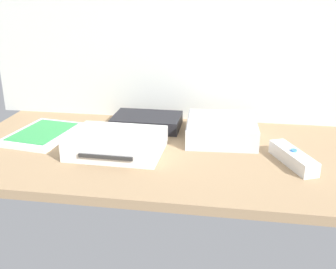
{
  "coord_description": "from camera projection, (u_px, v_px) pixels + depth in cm",
  "views": [
    {
      "loc": [
        13.98,
        -86.19,
        36.7
      ],
      "look_at": [
        0.0,
        0.0,
        4.0
      ],
      "focal_mm": 43.12,
      "sensor_mm": 36.0,
      "label": 1
    }
  ],
  "objects": [
    {
      "name": "network_router",
      "position": [
        147.0,
        122.0,
        1.09
      ],
      "size": [
        18.01,
        12.41,
        3.4
      ],
      "rotation": [
        0.0,
        0.0,
        -0.0
      ],
      "color": "black",
      "rests_on": "ground_plane"
    },
    {
      "name": "back_wall",
      "position": [
        183.0,
        3.0,
        1.06
      ],
      "size": [
        110.0,
        1.2,
        64.0
      ],
      "primitive_type": "cube",
      "color": "silver",
      "rests_on": "ground"
    },
    {
      "name": "mini_computer",
      "position": [
        221.0,
        129.0,
        1.01
      ],
      "size": [
        17.97,
        17.97,
        5.3
      ],
      "rotation": [
        0.0,
        0.0,
        0.06
      ],
      "color": "silver",
      "rests_on": "ground_plane"
    },
    {
      "name": "remote_wand",
      "position": [
        293.0,
        158.0,
        0.87
      ],
      "size": [
        9.31,
        14.98,
        3.4
      ],
      "rotation": [
        0.0,
        0.0,
        0.42
      ],
      "color": "white",
      "rests_on": "ground_plane"
    },
    {
      "name": "game_case",
      "position": [
        43.0,
        134.0,
        1.03
      ],
      "size": [
        16.23,
        20.78,
        1.56
      ],
      "rotation": [
        0.0,
        0.0,
        -0.15
      ],
      "color": "white",
      "rests_on": "ground_plane"
    },
    {
      "name": "ground_plane",
      "position": [
        168.0,
        154.0,
        0.95
      ],
      "size": [
        100.0,
        48.0,
        2.0
      ],
      "primitive_type": "cube",
      "color": "#9E7F5B",
      "rests_on": "ground"
    },
    {
      "name": "game_console",
      "position": [
        117.0,
        143.0,
        0.93
      ],
      "size": [
        21.34,
        16.85,
        4.4
      ],
      "rotation": [
        0.0,
        0.0,
        -0.02
      ],
      "color": "white",
      "rests_on": "ground_plane"
    }
  ]
}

